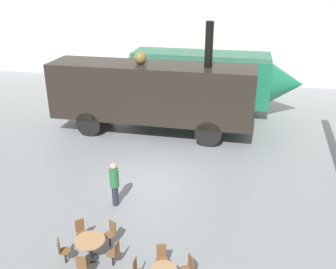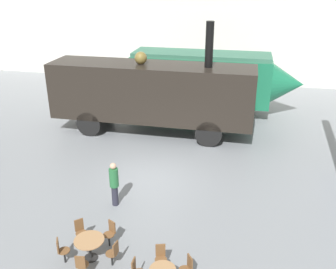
{
  "view_description": "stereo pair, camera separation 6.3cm",
  "coord_description": "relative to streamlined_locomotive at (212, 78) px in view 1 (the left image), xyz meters",
  "views": [
    {
      "loc": [
        3.57,
        -13.59,
        8.07
      ],
      "look_at": [
        0.48,
        1.0,
        1.6
      ],
      "focal_mm": 40.0,
      "sensor_mm": 36.0,
      "label": 1
    },
    {
      "loc": [
        3.63,
        -13.57,
        8.07
      ],
      "look_at": [
        0.48,
        1.0,
        1.6
      ],
      "focal_mm": 40.0,
      "sensor_mm": 36.0,
      "label": 2
    }
  ],
  "objects": [
    {
      "name": "cafe_chair_5",
      "position": [
        0.02,
        -13.9,
        -1.67
      ],
      "size": [
        0.37,
        0.39,
        0.87
      ],
      "rotation": [
        0.0,
        0.0,
        5.01
      ],
      "color": "black",
      "rests_on": "ground_plane"
    },
    {
      "name": "ground_plane",
      "position": [
        -1.6,
        -8.64,
        -2.18
      ],
      "size": [
        80.0,
        80.0,
        0.0
      ],
      "primitive_type": "plane",
      "color": "gray"
    },
    {
      "name": "steam_locomotive",
      "position": [
        -2.79,
        -3.94,
        0.15
      ],
      "size": [
        10.64,
        2.44,
        5.98
      ],
      "color": "black",
      "rests_on": "ground_plane"
    },
    {
      "name": "visitor_person",
      "position": [
        -2.43,
        -10.97,
        -1.21
      ],
      "size": [
        0.34,
        0.34,
        1.77
      ],
      "color": "#262633",
      "rests_on": "ground_plane"
    },
    {
      "name": "cafe_chair_13",
      "position": [
        -2.09,
        -14.71,
        -1.67
      ],
      "size": [
        0.36,
        0.37,
        0.87
      ],
      "rotation": [
        0.0,
        0.0,
        14.27
      ],
      "color": "black",
      "rests_on": "ground_plane"
    },
    {
      "name": "cafe_chair_11",
      "position": [
        -2.77,
        -13.28,
        -1.67
      ],
      "size": [
        0.4,
        0.4,
        0.87
      ],
      "rotation": [
        0.0,
        0.0,
        11.76
      ],
      "color": "black",
      "rests_on": "ground_plane"
    },
    {
      "name": "cafe_chair_4",
      "position": [
        0.84,
        -14.18,
        -1.67
      ],
      "size": [
        0.4,
        0.4,
        0.87
      ],
      "rotation": [
        0.0,
        0.0,
        3.76
      ],
      "color": "black",
      "rests_on": "ground_plane"
    },
    {
      "name": "cafe_chair_9",
      "position": [
        -1.38,
        -14.03,
        -1.67
      ],
      "size": [
        0.38,
        0.36,
        0.87
      ],
      "rotation": [
        0.0,
        0.0,
        9.24
      ],
      "color": "black",
      "rests_on": "ground_plane"
    },
    {
      "name": "cafe_chair_10",
      "position": [
        -1.8,
        -13.15,
        -1.67
      ],
      "size": [
        0.39,
        0.4,
        0.87
      ],
      "rotation": [
        0.0,
        0.0,
        10.5
      ],
      "color": "black",
      "rests_on": "ground_plane"
    },
    {
      "name": "cafe_chair_12",
      "position": [
        -2.95,
        -14.24,
        -1.67
      ],
      "size": [
        0.4,
        0.38,
        0.87
      ],
      "rotation": [
        0.0,
        0.0,
        13.01
      ],
      "color": "black",
      "rests_on": "ground_plane"
    },
    {
      "name": "streamlined_locomotive",
      "position": [
        0.0,
        0.0,
        0.0
      ],
      "size": [
        10.18,
        2.49,
        3.7
      ],
      "color": "#196B47",
      "rests_on": "ground_plane"
    },
    {
      "name": "backdrop_wall",
      "position": [
        -1.6,
        7.07,
        2.32
      ],
      "size": [
        44.0,
        0.15,
        9.0
      ],
      "color": "silver",
      "rests_on": "ground_plane"
    },
    {
      "name": "cafe_table_far",
      "position": [
        -2.2,
        -13.88,
        -1.61
      ],
      "size": [
        0.92,
        0.92,
        0.7
      ],
      "color": "black",
      "rests_on": "ground_plane"
    }
  ]
}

